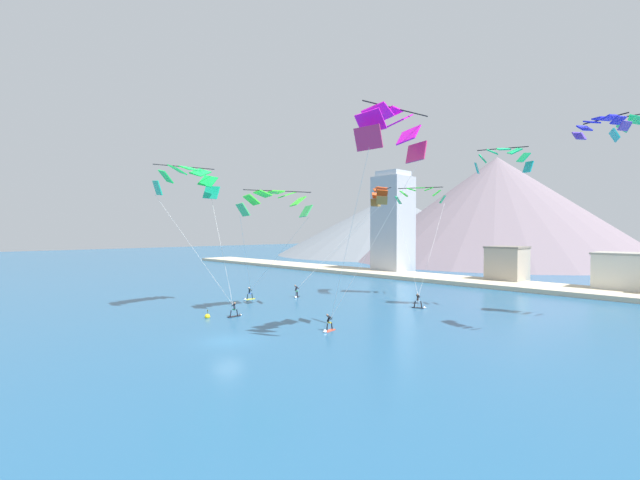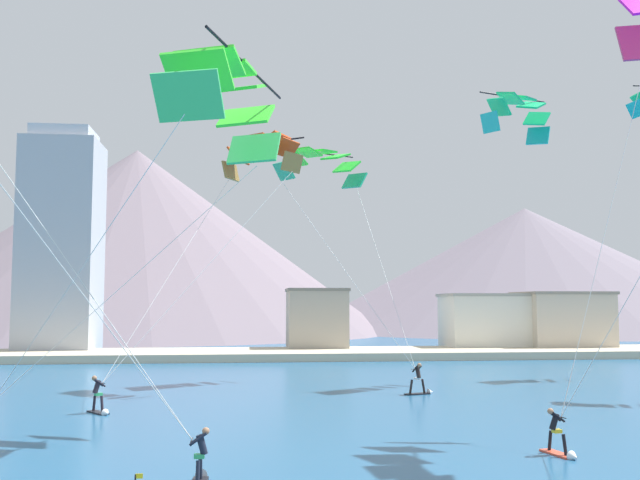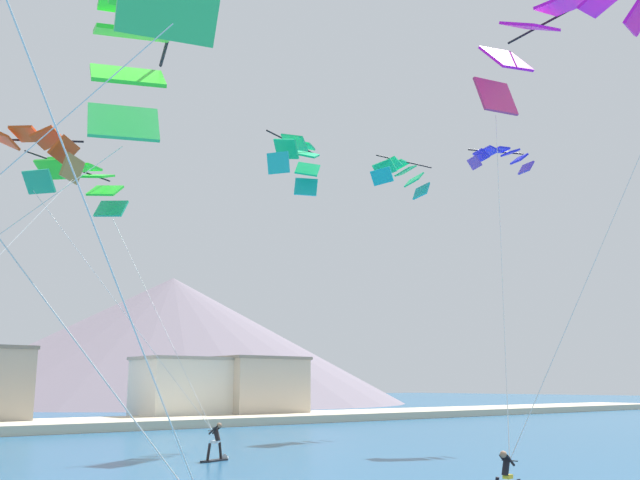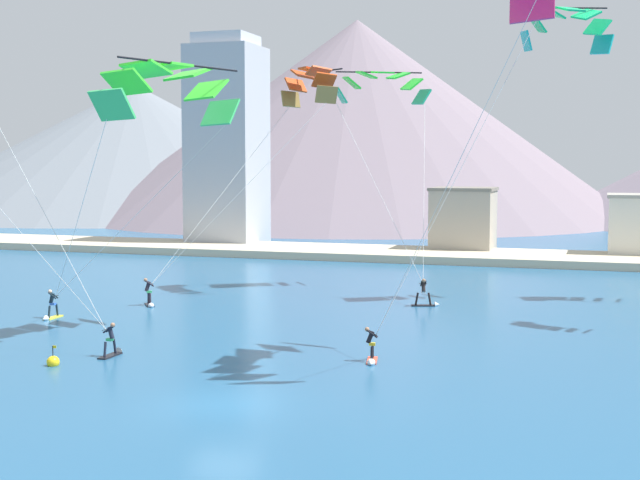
# 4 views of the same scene
# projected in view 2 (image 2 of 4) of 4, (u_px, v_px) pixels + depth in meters

# --- Properties ---
(kitesurfer_near_lead) EXTENTS (1.36, 1.64, 1.80)m
(kitesurfer_near_lead) POSITION_uv_depth(u_px,v_px,m) (99.00, 401.00, 32.60)
(kitesurfer_near_lead) COLOR black
(kitesurfer_near_lead) RESTS_ON ground
(kitesurfer_near_trail) EXTENTS (0.56, 1.75, 1.66)m
(kitesurfer_near_trail) POSITION_uv_depth(u_px,v_px,m) (201.00, 467.00, 20.08)
(kitesurfer_near_trail) COLOR black
(kitesurfer_near_trail) RESTS_ON ground
(kitesurfer_mid_center) EXTENTS (0.74, 1.78, 1.62)m
(kitesurfer_mid_center) POSITION_uv_depth(u_px,v_px,m) (561.00, 443.00, 23.56)
(kitesurfer_mid_center) COLOR #E54C33
(kitesurfer_mid_center) RESTS_ON ground
(kitesurfer_far_right) EXTENTS (1.78, 0.90, 1.83)m
(kitesurfer_far_right) POSITION_uv_depth(u_px,v_px,m) (421.00, 384.00, 39.50)
(kitesurfer_far_right) COLOR black
(kitesurfer_far_right) RESTS_ON ground
(parafoil_kite_near_lead) EXTENTS (10.04, 10.75, 13.89)m
(parafoil_kite_near_lead) POSITION_uv_depth(u_px,v_px,m) (261.00, 152.00, 43.24)
(parafoil_kite_near_lead) COLOR olive
(parafoil_kite_far_left) EXTENTS (10.98, 8.92, 12.48)m
(parafoil_kite_far_left) POSITION_uv_depth(u_px,v_px,m) (224.00, 96.00, 26.23)
(parafoil_kite_far_left) COLOR #3AC462
(parafoil_kite_far_right) EXTENTS (7.81, 9.80, 13.91)m
(parafoil_kite_far_right) POSITION_uv_depth(u_px,v_px,m) (322.00, 163.00, 47.50)
(parafoil_kite_far_right) COLOR #1CAB76
(parafoil_kite_distant_low_drift) EXTENTS (5.65, 4.58, 2.92)m
(parafoil_kite_distant_low_drift) POSITION_uv_depth(u_px,v_px,m) (518.00, 112.00, 46.27)
(parafoil_kite_distant_low_drift) COLOR #1AB3AF
(shoreline_strip) EXTENTS (180.00, 10.00, 0.70)m
(shoreline_strip) POSITION_uv_depth(u_px,v_px,m) (319.00, 354.00, 66.21)
(shoreline_strip) COLOR beige
(shoreline_strip) RESTS_ON ground
(shore_building_harbour_front) EXTENTS (8.68, 7.16, 6.19)m
(shore_building_harbour_front) POSITION_uv_depth(u_px,v_px,m) (563.00, 322.00, 72.97)
(shore_building_harbour_front) COLOR beige
(shore_building_harbour_front) RESTS_ON ground
(shore_building_promenade_mid) EXTENTS (5.98, 5.93, 6.49)m
(shore_building_promenade_mid) POSITION_uv_depth(u_px,v_px,m) (317.00, 321.00, 70.61)
(shore_building_promenade_mid) COLOR #A89E8E
(shore_building_promenade_mid) RESTS_ON ground
(shore_building_quay_east) EXTENTS (9.57, 6.26, 6.01)m
(shore_building_quay_east) POSITION_uv_depth(u_px,v_px,m) (490.00, 323.00, 72.88)
(shore_building_quay_east) COLOR silver
(shore_building_quay_east) RESTS_ON ground
(highrise_tower) EXTENTS (7.00, 7.00, 22.08)m
(highrise_tower) POSITION_uv_depth(u_px,v_px,m) (62.00, 244.00, 69.48)
(highrise_tower) COLOR #A8ADB7
(highrise_tower) RESTS_ON ground
(mountain_peak_west_ridge) EXTENTS (88.11, 88.11, 31.92)m
(mountain_peak_west_ridge) POSITION_uv_depth(u_px,v_px,m) (135.00, 240.00, 124.18)
(mountain_peak_west_ridge) COLOR slate
(mountain_peak_west_ridge) RESTS_ON ground
(mountain_peak_central_summit) EXTENTS (87.70, 87.70, 23.51)m
(mountain_peak_central_summit) POSITION_uv_depth(u_px,v_px,m) (526.00, 268.00, 138.18)
(mountain_peak_central_summit) COLOR slate
(mountain_peak_central_summit) RESTS_ON ground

